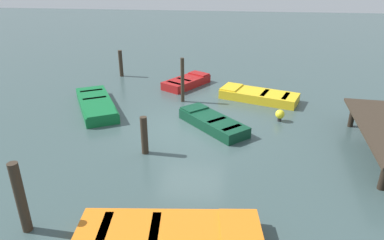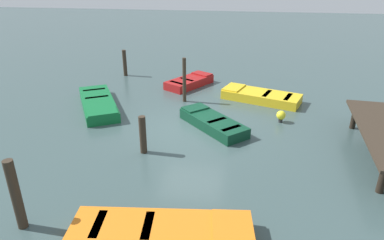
{
  "view_description": "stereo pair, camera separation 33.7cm",
  "coord_description": "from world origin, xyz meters",
  "px_view_note": "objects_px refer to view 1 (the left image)",
  "views": [
    {
      "loc": [
        11.75,
        1.58,
        5.57
      ],
      "look_at": [
        0.0,
        0.0,
        0.35
      ],
      "focal_mm": 32.23,
      "sensor_mm": 36.0,
      "label": 1
    },
    {
      "loc": [
        11.7,
        1.91,
        5.57
      ],
      "look_at": [
        0.0,
        0.0,
        0.35
      ],
      "focal_mm": 32.23,
      "sensor_mm": 36.0,
      "label": 2
    }
  ],
  "objects_px": {
    "rowboat_red": "(187,82)",
    "mooring_piling_far_left": "(20,198)",
    "rowboat_orange": "(171,232)",
    "mooring_piling_mid_right": "(182,80)",
    "mooring_piling_near_right": "(121,63)",
    "rowboat_yellow": "(258,95)",
    "rowboat_green": "(96,104)",
    "marker_buoy": "(280,115)",
    "rowboat_dark_green": "(212,122)",
    "mooring_piling_far_right": "(144,135)"
  },
  "relations": [
    {
      "from": "rowboat_red",
      "to": "mooring_piling_far_left",
      "type": "xyz_separation_m",
      "value": [
        11.14,
        -2.08,
        0.68
      ]
    },
    {
      "from": "rowboat_orange",
      "to": "mooring_piling_mid_right",
      "type": "xyz_separation_m",
      "value": [
        -8.73,
        -1.13,
        0.79
      ]
    },
    {
      "from": "rowboat_red",
      "to": "mooring_piling_near_right",
      "type": "relative_size",
      "value": 1.96
    },
    {
      "from": "rowboat_yellow",
      "to": "mooring_piling_near_right",
      "type": "distance_m",
      "value": 8.04
    },
    {
      "from": "rowboat_green",
      "to": "rowboat_red",
      "type": "bearing_deg",
      "value": 107.77
    },
    {
      "from": "rowboat_yellow",
      "to": "mooring_piling_far_left",
      "type": "distance_m",
      "value": 11.09
    },
    {
      "from": "rowboat_orange",
      "to": "marker_buoy",
      "type": "relative_size",
      "value": 8.6
    },
    {
      "from": "rowboat_green",
      "to": "mooring_piling_mid_right",
      "type": "bearing_deg",
      "value": 82.01
    },
    {
      "from": "rowboat_dark_green",
      "to": "mooring_piling_mid_right",
      "type": "bearing_deg",
      "value": -12.64
    },
    {
      "from": "rowboat_dark_green",
      "to": "mooring_piling_far_right",
      "type": "height_order",
      "value": "mooring_piling_far_right"
    },
    {
      "from": "rowboat_green",
      "to": "mooring_piling_far_right",
      "type": "xyz_separation_m",
      "value": [
        3.49,
        3.09,
        0.43
      ]
    },
    {
      "from": "marker_buoy",
      "to": "rowboat_red",
      "type": "bearing_deg",
      "value": -132.61
    },
    {
      "from": "rowboat_dark_green",
      "to": "rowboat_red",
      "type": "bearing_deg",
      "value": -24.23
    },
    {
      "from": "mooring_piling_near_right",
      "to": "rowboat_red",
      "type": "bearing_deg",
      "value": 72.07
    },
    {
      "from": "rowboat_green",
      "to": "mooring_piling_far_right",
      "type": "bearing_deg",
      "value": 11.65
    },
    {
      "from": "rowboat_orange",
      "to": "rowboat_red",
      "type": "bearing_deg",
      "value": 89.79
    },
    {
      "from": "rowboat_green",
      "to": "rowboat_dark_green",
      "type": "relative_size",
      "value": 1.39
    },
    {
      "from": "rowboat_red",
      "to": "mooring_piling_far_left",
      "type": "distance_m",
      "value": 11.35
    },
    {
      "from": "rowboat_red",
      "to": "mooring_piling_mid_right",
      "type": "bearing_deg",
      "value": -144.61
    },
    {
      "from": "mooring_piling_far_right",
      "to": "rowboat_red",
      "type": "bearing_deg",
      "value": 177.57
    },
    {
      "from": "rowboat_green",
      "to": "mooring_piling_far_left",
      "type": "height_order",
      "value": "mooring_piling_far_left"
    },
    {
      "from": "rowboat_red",
      "to": "mooring_piling_far_right",
      "type": "distance_m",
      "value": 7.23
    },
    {
      "from": "mooring_piling_mid_right",
      "to": "mooring_piling_far_right",
      "type": "xyz_separation_m",
      "value": [
        4.92,
        -0.46,
        -0.37
      ]
    },
    {
      "from": "rowboat_yellow",
      "to": "mooring_piling_far_right",
      "type": "xyz_separation_m",
      "value": [
        5.59,
        -3.89,
        0.43
      ]
    },
    {
      "from": "rowboat_orange",
      "to": "mooring_piling_mid_right",
      "type": "height_order",
      "value": "mooring_piling_mid_right"
    },
    {
      "from": "rowboat_red",
      "to": "rowboat_orange",
      "type": "distance_m",
      "value": 11.1
    },
    {
      "from": "rowboat_dark_green",
      "to": "marker_buoy",
      "type": "height_order",
      "value": "marker_buoy"
    },
    {
      "from": "rowboat_yellow",
      "to": "rowboat_red",
      "type": "distance_m",
      "value": 3.93
    },
    {
      "from": "rowboat_red",
      "to": "mooring_piling_mid_right",
      "type": "distance_m",
      "value": 2.43
    },
    {
      "from": "rowboat_green",
      "to": "mooring_piling_near_right",
      "type": "xyz_separation_m",
      "value": [
        -4.98,
        -0.51,
        0.51
      ]
    },
    {
      "from": "rowboat_green",
      "to": "mooring_piling_mid_right",
      "type": "height_order",
      "value": "mooring_piling_mid_right"
    },
    {
      "from": "rowboat_dark_green",
      "to": "mooring_piling_near_right",
      "type": "distance_m",
      "value": 8.37
    },
    {
      "from": "rowboat_red",
      "to": "mooring_piling_far_right",
      "type": "height_order",
      "value": "mooring_piling_far_right"
    },
    {
      "from": "rowboat_green",
      "to": "rowboat_yellow",
      "type": "bearing_deg",
      "value": 76.89
    },
    {
      "from": "rowboat_green",
      "to": "mooring_piling_far_right",
      "type": "distance_m",
      "value": 4.68
    },
    {
      "from": "mooring_piling_mid_right",
      "to": "mooring_piling_far_right",
      "type": "relative_size",
      "value": 1.57
    },
    {
      "from": "mooring_piling_near_right",
      "to": "rowboat_orange",
      "type": "bearing_deg",
      "value": 22.89
    },
    {
      "from": "rowboat_orange",
      "to": "mooring_piling_far_left",
      "type": "height_order",
      "value": "mooring_piling_far_left"
    },
    {
      "from": "mooring_piling_mid_right",
      "to": "marker_buoy",
      "type": "distance_m",
      "value": 4.56
    },
    {
      "from": "rowboat_yellow",
      "to": "mooring_piling_mid_right",
      "type": "height_order",
      "value": "mooring_piling_mid_right"
    },
    {
      "from": "mooring_piling_far_left",
      "to": "mooring_piling_mid_right",
      "type": "bearing_deg",
      "value": 165.84
    },
    {
      "from": "mooring_piling_mid_right",
      "to": "mooring_piling_far_left",
      "type": "relative_size",
      "value": 1.13
    },
    {
      "from": "rowboat_orange",
      "to": "rowboat_yellow",
      "type": "bearing_deg",
      "value": 69.42
    },
    {
      "from": "rowboat_orange",
      "to": "mooring_piling_far_right",
      "type": "distance_m",
      "value": 4.15
    },
    {
      "from": "mooring_piling_mid_right",
      "to": "marker_buoy",
      "type": "relative_size",
      "value": 4.2
    },
    {
      "from": "rowboat_red",
      "to": "rowboat_dark_green",
      "type": "bearing_deg",
      "value": -129.18
    },
    {
      "from": "rowboat_dark_green",
      "to": "rowboat_yellow",
      "type": "bearing_deg",
      "value": -73.05
    },
    {
      "from": "rowboat_orange",
      "to": "mooring_piling_mid_right",
      "type": "distance_m",
      "value": 8.84
    },
    {
      "from": "rowboat_yellow",
      "to": "marker_buoy",
      "type": "distance_m",
      "value": 2.47
    },
    {
      "from": "rowboat_orange",
      "to": "mooring_piling_near_right",
      "type": "xyz_separation_m",
      "value": [
        -12.29,
        -5.19,
        0.51
      ]
    }
  ]
}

